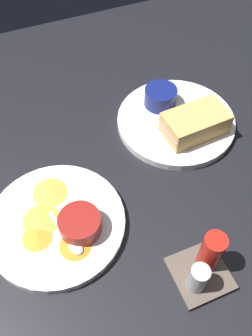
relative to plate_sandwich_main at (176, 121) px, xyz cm
name	(u,v)px	position (x,y,z in cm)	size (l,w,h in cm)	color
ground_plane	(153,159)	(8.23, 5.91, -2.30)	(110.00, 110.00, 3.00)	black
plate_sandwich_main	(176,121)	(0.00, 0.00, 0.00)	(25.65, 25.65, 1.60)	white
sandwich_half_near	(195,123)	(-1.77, 4.54, 3.20)	(13.64, 8.33, 4.80)	tan
ramekin_dark_sauce	(161,96)	(1.23, -5.64, 2.98)	(7.13, 7.13, 4.06)	navy
spoon_by_dark_ramekin	(178,116)	(-0.63, -0.33, 1.16)	(4.67, 9.79, 0.80)	silver
plate_chips_companion	(56,223)	(31.14, 13.99, 0.00)	(24.68, 24.68, 1.60)	white
ramekin_light_gravy	(80,223)	(27.44, 17.08, 2.62)	(7.34, 7.34, 3.37)	maroon
spoon_by_gravy_ramekin	(71,241)	(29.72, 18.93, 1.16)	(4.17, 9.88, 0.80)	silver
plantain_chip_scatter	(50,219)	(31.97, 13.46, 1.10)	(11.69, 18.59, 0.60)	gold
condiment_caddy	(204,265)	(11.48, 31.59, 2.61)	(9.00, 9.00, 9.50)	brown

